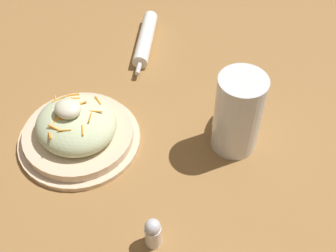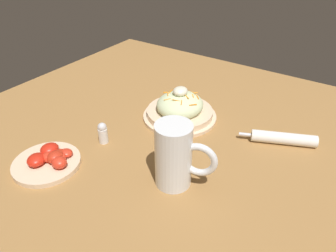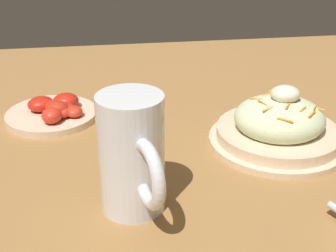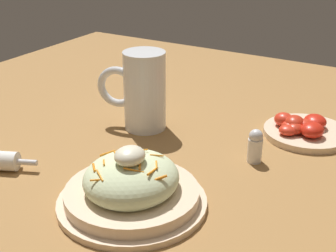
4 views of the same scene
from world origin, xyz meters
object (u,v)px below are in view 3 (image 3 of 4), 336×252
(salad_plate, at_px, (279,126))
(tomato_plate, at_px, (54,112))
(salt_shaker, at_px, (136,109))
(beer_mug, at_px, (133,160))

(salad_plate, relative_size, tomato_plate, 1.35)
(salad_plate, distance_m, salt_shaker, 0.26)
(salad_plate, distance_m, beer_mug, 0.30)
(beer_mug, height_order, tomato_plate, beer_mug)
(salad_plate, distance_m, tomato_plate, 0.42)
(tomato_plate, bearing_deg, salt_shaker, -16.74)
(salad_plate, relative_size, beer_mug, 1.43)
(salad_plate, bearing_deg, salt_shaker, 154.62)
(tomato_plate, bearing_deg, beer_mug, -67.31)
(salad_plate, xyz_separation_m, beer_mug, (-0.26, -0.15, 0.04))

